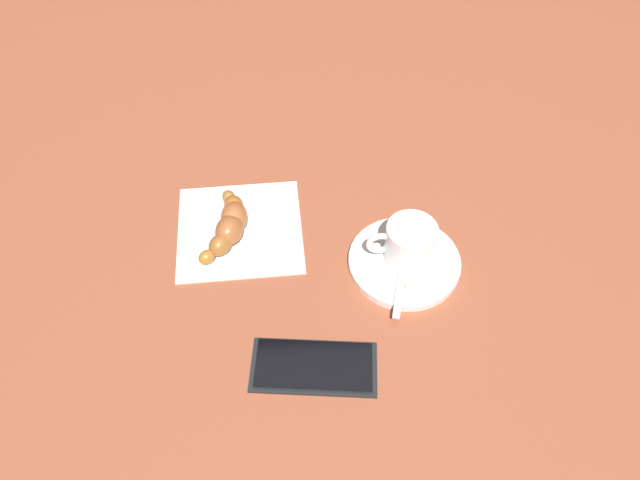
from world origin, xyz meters
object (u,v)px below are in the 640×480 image
at_px(napkin, 240,229).
at_px(croissant, 229,224).
at_px(espresso_cup, 409,242).
at_px(cell_phone, 314,366).
at_px(saucer, 404,262).
at_px(teaspoon, 403,257).
at_px(sugar_packet, 425,274).

bearing_deg(napkin, croissant, -148.83).
distance_m(espresso_cup, croissant, 0.24).
relative_size(espresso_cup, cell_phone, 0.59).
distance_m(napkin, cell_phone, 0.23).
distance_m(saucer, croissant, 0.24).
bearing_deg(cell_phone, teaspoon, 50.65).
relative_size(sugar_packet, napkin, 0.39).
xyz_separation_m(saucer, teaspoon, (-0.00, 0.00, 0.01)).
distance_m(espresso_cup, teaspoon, 0.02).
distance_m(napkin, croissant, 0.02).
relative_size(espresso_cup, napkin, 0.53).
bearing_deg(napkin, teaspoon, -16.88).
distance_m(sugar_packet, croissant, 0.26).
distance_m(espresso_cup, sugar_packet, 0.05).
bearing_deg(saucer, sugar_packet, -49.91).
xyz_separation_m(saucer, sugar_packet, (0.02, -0.03, 0.01)).
bearing_deg(napkin, sugar_packet, -21.58).
xyz_separation_m(saucer, croissant, (-0.23, 0.06, 0.02)).
xyz_separation_m(espresso_cup, teaspoon, (-0.01, -0.01, -0.02)).
xyz_separation_m(napkin, cell_phone, (0.09, -0.21, 0.00)).
distance_m(saucer, teaspoon, 0.01).
distance_m(saucer, sugar_packet, 0.04).
bearing_deg(sugar_packet, espresso_cup, 96.75).
relative_size(espresso_cup, sugar_packet, 1.37).
bearing_deg(croissant, espresso_cup, -12.89).
relative_size(saucer, espresso_cup, 1.63).
height_order(teaspoon, croissant, croissant).
bearing_deg(cell_phone, croissant, 117.29).
height_order(saucer, cell_phone, saucer).
xyz_separation_m(sugar_packet, cell_phone, (-0.14, -0.12, -0.01)).
bearing_deg(teaspoon, espresso_cup, 43.25).
height_order(teaspoon, napkin, teaspoon).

